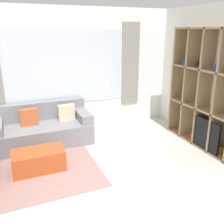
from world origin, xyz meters
name	(u,v)px	position (x,y,z in m)	size (l,w,h in m)	color
wall_back	(67,72)	(0.00, 3.35, 1.36)	(6.11, 0.11, 2.70)	white
wall_right	(213,77)	(2.49, 1.66, 1.35)	(0.07, 4.52, 2.70)	white
area_rug	(25,171)	(-1.12, 1.86, 0.01)	(2.34, 1.89, 0.01)	gray
shelving_unit	(213,93)	(2.31, 1.41, 1.11)	(0.36, 2.10, 2.28)	silver
couch_main	(43,129)	(-0.67, 2.87, 0.30)	(1.92, 0.87, 0.80)	gray
ottoman	(39,160)	(-0.90, 1.82, 0.18)	(0.83, 0.46, 0.35)	#B74C23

